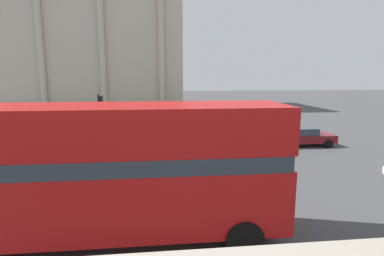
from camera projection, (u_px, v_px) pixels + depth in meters
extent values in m
cylinder|color=black|center=(225.00, 203.00, 10.68)|extent=(1.08, 0.22, 1.08)
cylinder|color=black|center=(245.00, 240.00, 8.27)|extent=(1.08, 0.22, 1.08)
cylinder|color=black|center=(8.00, 213.00, 9.90)|extent=(1.08, 0.22, 1.08)
cube|color=#B71414|center=(114.00, 196.00, 8.92)|extent=(10.15, 2.46, 1.90)
cube|color=#2D3842|center=(112.00, 158.00, 8.72)|extent=(9.95, 2.49, 0.45)
cube|color=#B71414|center=(111.00, 128.00, 8.57)|extent=(10.15, 2.46, 1.31)
cube|color=beige|center=(84.00, 37.00, 49.46)|extent=(31.62, 14.78, 22.85)
cylinder|color=beige|center=(40.00, 42.00, 41.63)|extent=(0.90, 0.90, 19.42)
cylinder|color=beige|center=(102.00, 43.00, 42.52)|extent=(0.90, 0.90, 19.42)
cylinder|color=beige|center=(161.00, 43.00, 43.42)|extent=(0.90, 0.90, 19.42)
cylinder|color=black|center=(198.00, 148.00, 13.38)|extent=(0.12, 0.12, 3.65)
cube|color=black|center=(202.00, 118.00, 13.16)|extent=(0.20, 0.24, 0.70)
sphere|color=gold|center=(204.00, 114.00, 13.15)|extent=(0.14, 0.14, 0.14)
cylinder|color=black|center=(100.00, 122.00, 20.39)|extent=(0.12, 0.12, 3.80)
cube|color=black|center=(101.00, 101.00, 20.16)|extent=(0.20, 0.24, 0.70)
sphere|color=green|center=(103.00, 99.00, 20.14)|extent=(0.14, 0.14, 0.14)
cylinder|color=black|center=(316.00, 139.00, 22.83)|extent=(0.60, 0.18, 0.60)
cylinder|color=black|center=(328.00, 144.00, 21.12)|extent=(0.60, 0.18, 0.60)
cylinder|color=black|center=(281.00, 139.00, 22.53)|extent=(0.60, 0.18, 0.60)
cylinder|color=black|center=(291.00, 145.00, 20.82)|extent=(0.60, 0.18, 0.60)
cube|color=maroon|center=(304.00, 138.00, 21.78)|extent=(4.20, 1.75, 0.55)
cube|color=#2D3842|center=(302.00, 131.00, 21.67)|extent=(1.89, 1.61, 0.50)
cylinder|color=#282B33|center=(168.00, 116.00, 34.85)|extent=(0.14, 0.14, 0.81)
cylinder|color=#282B33|center=(169.00, 116.00, 34.87)|extent=(0.14, 0.14, 0.81)
cylinder|color=slate|center=(169.00, 110.00, 34.73)|extent=(0.32, 0.32, 0.64)
sphere|color=tan|center=(168.00, 106.00, 34.66)|extent=(0.22, 0.22, 0.22)
cylinder|color=#282B33|center=(208.00, 128.00, 26.98)|extent=(0.14, 0.14, 0.79)
cylinder|color=#282B33|center=(210.00, 128.00, 27.00)|extent=(0.14, 0.14, 0.79)
cylinder|color=#B22323|center=(209.00, 120.00, 26.87)|extent=(0.32, 0.32, 0.63)
sphere|color=tan|center=(209.00, 116.00, 26.80)|extent=(0.21, 0.21, 0.21)
cylinder|color=#282B33|center=(171.00, 116.00, 35.15)|extent=(0.14, 0.14, 0.79)
cylinder|color=#282B33|center=(172.00, 116.00, 35.17)|extent=(0.14, 0.14, 0.79)
cylinder|color=#284799|center=(171.00, 110.00, 35.04)|extent=(0.32, 0.32, 0.62)
sphere|color=tan|center=(171.00, 106.00, 34.97)|extent=(0.21, 0.21, 0.21)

